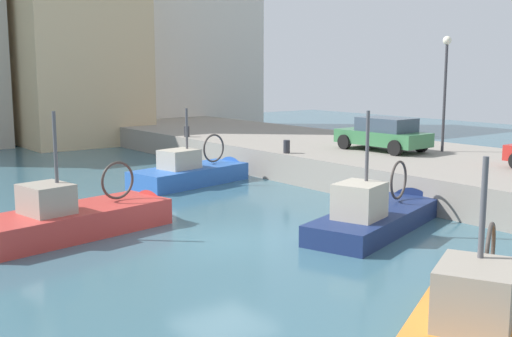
# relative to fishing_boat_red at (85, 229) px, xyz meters

# --- Properties ---
(water_surface) EXTENTS (80.00, 80.00, 0.00)m
(water_surface) POSITION_rel_fishing_boat_red_xyz_m (2.68, -3.14, -0.10)
(water_surface) COLOR #386070
(water_surface) RESTS_ON ground
(quay_wall) EXTENTS (9.00, 56.00, 1.20)m
(quay_wall) POSITION_rel_fishing_boat_red_xyz_m (14.18, -3.14, 0.50)
(quay_wall) COLOR gray
(quay_wall) RESTS_ON ground
(fishing_boat_red) EXTENTS (6.65, 3.04, 4.47)m
(fishing_boat_red) POSITION_rel_fishing_boat_red_xyz_m (0.00, 0.00, 0.00)
(fishing_boat_red) COLOR #BC3833
(fishing_boat_red) RESTS_ON ground
(fishing_boat_orange) EXTENTS (6.13, 4.32, 4.19)m
(fishing_boat_orange) POSITION_rel_fishing_boat_red_xyz_m (2.85, -11.05, 0.04)
(fishing_boat_orange) COLOR orange
(fishing_boat_orange) RESTS_ON ground
(fishing_boat_blue) EXTENTS (6.07, 2.94, 4.00)m
(fishing_boat_blue) POSITION_rel_fishing_boat_red_xyz_m (6.87, 4.89, 0.01)
(fishing_boat_blue) COLOR #2D60B7
(fishing_boat_blue) RESTS_ON ground
(fishing_boat_navy) EXTENTS (6.78, 3.69, 4.38)m
(fishing_boat_navy) POSITION_rel_fishing_boat_red_xyz_m (7.27, -4.82, 0.03)
(fishing_boat_navy) COLOR navy
(fishing_boat_navy) RESTS_ON ground
(parked_car_green) EXTENTS (2.09, 4.12, 1.43)m
(parked_car_green) POSITION_rel_fishing_boat_red_xyz_m (13.83, 0.94, 1.83)
(parked_car_green) COLOR #387547
(parked_car_green) RESTS_ON quay_wall
(mooring_bollard_mid) EXTENTS (0.28, 0.28, 0.55)m
(mooring_bollard_mid) POSITION_rel_fishing_boat_red_xyz_m (10.03, 2.86, 1.38)
(mooring_bollard_mid) COLOR #2D2D33
(mooring_bollard_mid) RESTS_ON quay_wall
(mooring_bollard_north) EXTENTS (0.28, 0.28, 0.55)m
(mooring_bollard_north) POSITION_rel_fishing_boat_red_xyz_m (10.03, 10.86, 1.38)
(mooring_bollard_north) COLOR #2D2D33
(mooring_bollard_north) RESTS_ON quay_wall
(quay_streetlamp) EXTENTS (0.36, 0.36, 4.83)m
(quay_streetlamp) POSITION_rel_fishing_boat_red_xyz_m (15.68, -0.73, 4.36)
(quay_streetlamp) COLOR #38383D
(quay_streetlamp) RESTS_ON quay_wall
(waterfront_building_west) EXTENTS (10.38, 6.24, 17.41)m
(waterfront_building_west) POSITION_rel_fishing_boat_red_xyz_m (19.13, 25.41, 8.62)
(waterfront_building_west) COLOR silver
(waterfront_building_west) RESTS_ON ground
(waterfront_building_central) EXTENTS (7.62, 6.32, 16.34)m
(waterfront_building_central) POSITION_rel_fishing_boat_red_xyz_m (8.52, 21.10, 8.09)
(waterfront_building_central) COLOR #D1B284
(waterfront_building_central) RESTS_ON ground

